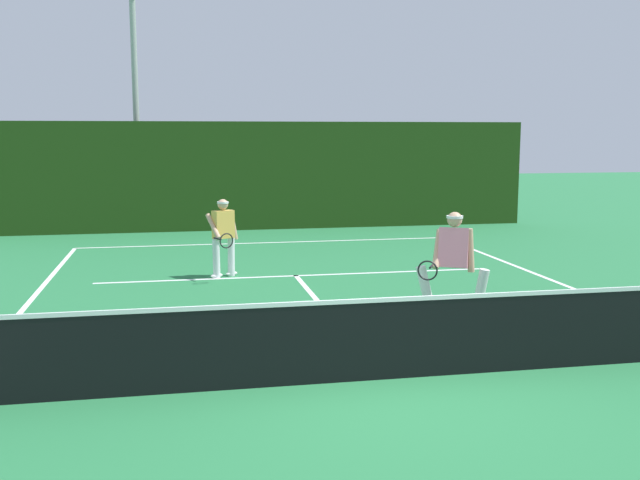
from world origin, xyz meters
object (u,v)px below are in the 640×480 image
object	(u,v)px
player_near	(453,262)
light_pole	(135,75)
player_far	(223,235)
tennis_ball	(102,367)

from	to	relation	value
player_near	light_pole	bearing A→B (deg)	-39.16
player_far	tennis_ball	size ratio (longest dim) A/B	23.51
player_far	tennis_ball	world-z (taller)	player_far
player_near	tennis_ball	xyz separation A→B (m)	(-4.97, -1.29, -0.89)
player_near	tennis_ball	world-z (taller)	player_near
light_pole	player_far	bearing A→B (deg)	-76.73
player_near	tennis_ball	size ratio (longest dim) A/B	25.51
player_near	light_pole	distance (m)	14.11
player_near	player_far	bearing A→B (deg)	-24.54
player_far	light_pole	bearing A→B (deg)	-102.83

